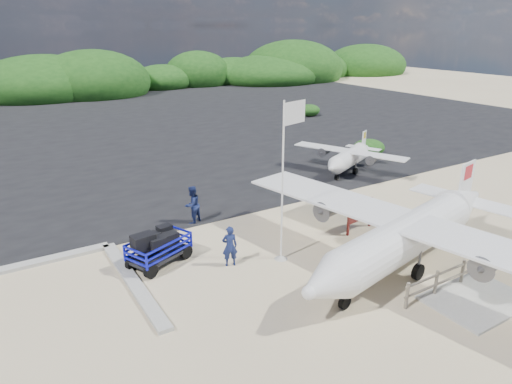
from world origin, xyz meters
TOP-DOWN VIEW (x-y plane):
  - ground at (0.00, 0.00)m, footprint 160.00×160.00m
  - asphalt_apron at (0.00, 30.00)m, footprint 90.00×50.00m
  - walkway_pad at (5.50, -6.00)m, footprint 3.50×2.50m
  - vegetation_band at (0.00, 55.00)m, footprint 124.00×8.00m
  - fence at (6.00, -5.00)m, footprint 6.40×2.00m
  - baggage_cart at (-3.09, 2.40)m, footprint 3.11×2.49m
  - flagpole at (1.35, 0.16)m, footprint 1.41×0.89m
  - signboard at (6.09, 0.55)m, footprint 1.85×0.44m
  - crew_a at (-0.71, 0.80)m, footprint 0.72×0.58m
  - crew_b at (-0.24, 5.50)m, footprint 1.13×1.03m
  - aircraft_large at (17.92, 21.57)m, footprint 17.42×17.42m

SIDE VIEW (x-z plane):
  - ground at x=0.00m, z-range 0.00..0.00m
  - asphalt_apron at x=0.00m, z-range -0.02..0.02m
  - walkway_pad at x=5.50m, z-range -0.05..0.05m
  - vegetation_band at x=0.00m, z-range -2.20..2.20m
  - fence at x=6.00m, z-range -0.55..0.55m
  - baggage_cart at x=-3.09m, z-range -0.68..0.68m
  - flagpole at x=1.35m, z-range -3.28..3.28m
  - signboard at x=6.09m, z-range -0.76..0.76m
  - aircraft_large at x=17.92m, z-range -2.21..2.21m
  - crew_a at x=-0.71m, z-range 0.00..1.72m
  - crew_b at x=-0.24m, z-range 0.00..1.89m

